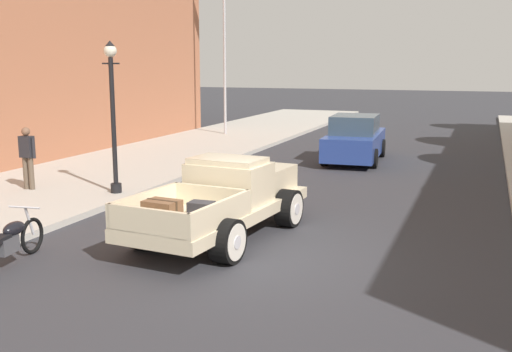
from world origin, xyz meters
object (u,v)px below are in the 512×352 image
Objects in this scene: motorcycle_parked at (7,241)px; pedestrian_sidewalk_left at (27,154)px; car_background_blue at (355,140)px; flagpole at (229,11)px; street_lamp_near at (113,106)px; hotrod_truck_cream at (227,198)px.

pedestrian_sidewalk_left is at bearing 127.98° from motorcycle_parked.
flagpole is (-6.99, 4.99, 5.00)m from car_background_blue.
street_lamp_near reaches higher than pedestrian_sidewalk_left.
motorcycle_parked is 0.48× the size of car_background_blue.
motorcycle_parked is 13.70m from car_background_blue.
flagpole reaches higher than hotrod_truck_cream.
pedestrian_sidewalk_left is (-6.92, -8.58, 0.32)m from car_background_blue.
street_lamp_near is at bearing 103.98° from motorcycle_parked.
car_background_blue is 1.14× the size of street_lamp_near.
motorcycle_parked is 1.28× the size of pedestrian_sidewalk_left.
hotrod_truck_cream is 6.61m from pedestrian_sidewalk_left.
street_lamp_near is at bearing 10.81° from pedestrian_sidewalk_left.
street_lamp_near reaches higher than motorcycle_parked.
pedestrian_sidewalk_left is (-3.69, 4.73, 0.64)m from motorcycle_parked.
motorcycle_parked is (-2.72, -3.17, -0.31)m from hotrod_truck_cream.
hotrod_truck_cream is at bearing 49.41° from motorcycle_parked.
car_background_blue is (0.51, 10.14, 0.01)m from hotrod_truck_cream.
car_background_blue is 0.48× the size of flagpole.
car_background_blue is at bearing -35.52° from flagpole.
car_background_blue is 9.43m from street_lamp_near.
hotrod_truck_cream is 17.20m from flagpole.
street_lamp_near is (-4.01, 2.02, 1.63)m from hotrod_truck_cream.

